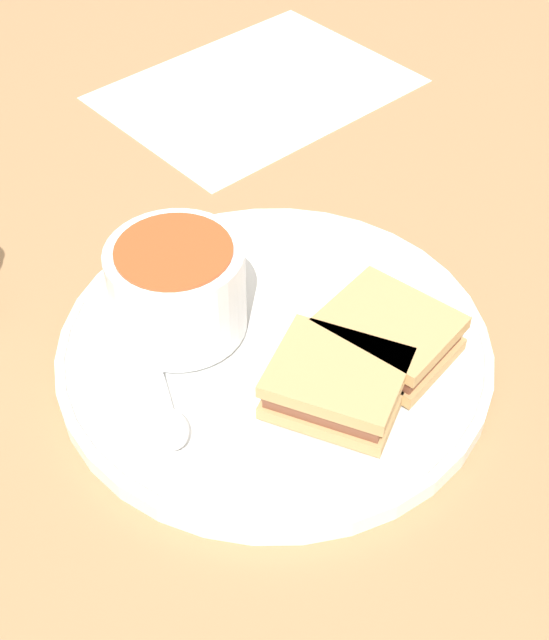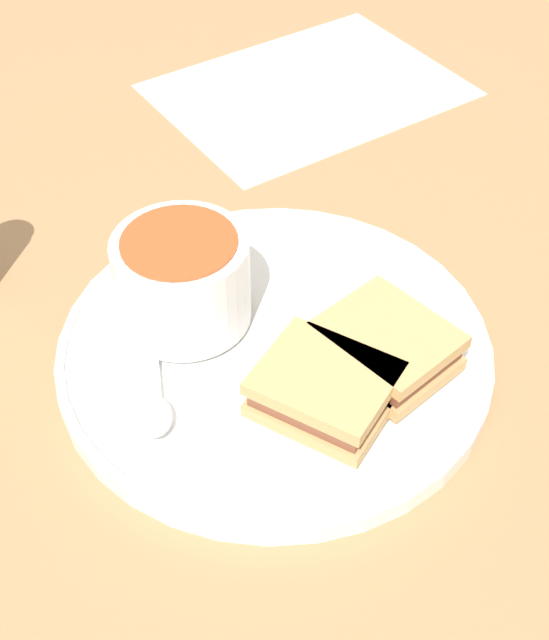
# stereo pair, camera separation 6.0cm
# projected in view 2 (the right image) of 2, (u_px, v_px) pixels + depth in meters

# --- Properties ---
(ground_plane) EXTENTS (2.40, 2.40, 0.00)m
(ground_plane) POSITION_uv_depth(u_px,v_px,m) (274.00, 358.00, 0.63)
(ground_plane) COLOR #9E754C
(plate) EXTENTS (0.30, 0.30, 0.02)m
(plate) POSITION_uv_depth(u_px,v_px,m) (274.00, 348.00, 0.62)
(plate) COLOR white
(plate) RESTS_ON ground_plane
(soup_bowl) EXTENTS (0.09, 0.09, 0.07)m
(soup_bowl) POSITION_uv_depth(u_px,v_px,m) (182.00, 279.00, 0.61)
(soup_bowl) COLOR white
(soup_bowl) RESTS_ON plate
(spoon) EXTENTS (0.11, 0.08, 0.01)m
(spoon) POSITION_uv_depth(u_px,v_px,m) (158.00, 410.00, 0.56)
(spoon) COLOR silver
(spoon) RESTS_ON plate
(sandwich_half_near) EXTENTS (0.10, 0.09, 0.03)m
(sandwich_half_near) POSITION_uv_depth(u_px,v_px,m) (324.00, 389.00, 0.56)
(sandwich_half_near) COLOR tan
(sandwich_half_near) RESTS_ON plate
(sandwich_half_far) EXTENTS (0.08, 0.07, 0.03)m
(sandwich_half_far) POSITION_uv_depth(u_px,v_px,m) (387.00, 346.00, 0.59)
(sandwich_half_far) COLOR tan
(sandwich_half_far) RESTS_ON plate
(menu_sheet) EXTENTS (0.26, 0.32, 0.00)m
(menu_sheet) POSITION_uv_depth(u_px,v_px,m) (308.00, 90.00, 0.88)
(menu_sheet) COLOR white
(menu_sheet) RESTS_ON ground_plane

